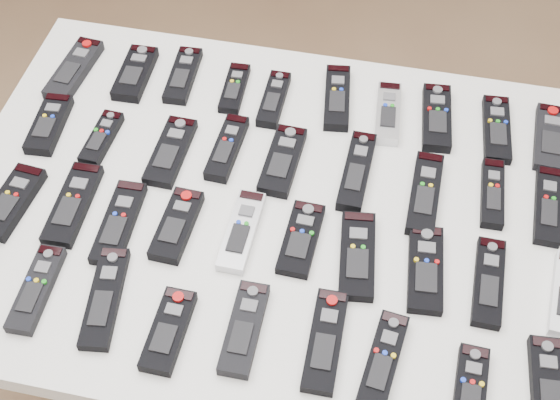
% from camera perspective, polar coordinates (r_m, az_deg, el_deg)
% --- Properties ---
extents(ground, '(4.00, 4.00, 0.00)m').
position_cam_1_polar(ground, '(2.20, -0.89, -10.46)').
color(ground, brown).
rests_on(ground, ground).
extents(table, '(1.25, 0.88, 0.78)m').
position_cam_1_polar(table, '(1.52, 0.00, -1.82)').
color(table, white).
rests_on(table, ground).
extents(remote_0, '(0.07, 0.19, 0.02)m').
position_cam_1_polar(remote_0, '(1.78, -14.84, 9.20)').
color(remote_0, black).
rests_on(remote_0, table).
extents(remote_1, '(0.07, 0.16, 0.02)m').
position_cam_1_polar(remote_1, '(1.74, -10.55, 9.09)').
color(remote_1, black).
rests_on(remote_1, table).
extents(remote_2, '(0.06, 0.17, 0.02)m').
position_cam_1_polar(remote_2, '(1.72, -7.11, 9.04)').
color(remote_2, black).
rests_on(remote_2, table).
extents(remote_3, '(0.05, 0.14, 0.02)m').
position_cam_1_polar(remote_3, '(1.68, -3.35, 8.16)').
color(remote_3, black).
rests_on(remote_3, table).
extents(remote_4, '(0.04, 0.15, 0.02)m').
position_cam_1_polar(remote_4, '(1.65, -0.46, 7.38)').
color(remote_4, black).
rests_on(remote_4, table).
extents(remote_5, '(0.07, 0.18, 0.02)m').
position_cam_1_polar(remote_5, '(1.66, 4.20, 7.48)').
color(remote_5, black).
rests_on(remote_5, table).
extents(remote_6, '(0.06, 0.17, 0.02)m').
position_cam_1_polar(remote_6, '(1.64, 7.90, 6.29)').
color(remote_6, '#B7B7BC').
rests_on(remote_6, table).
extents(remote_7, '(0.07, 0.18, 0.02)m').
position_cam_1_polar(remote_7, '(1.65, 11.39, 5.93)').
color(remote_7, black).
rests_on(remote_7, table).
extents(remote_8, '(0.06, 0.18, 0.02)m').
position_cam_1_polar(remote_8, '(1.65, 15.56, 5.01)').
color(remote_8, black).
rests_on(remote_8, table).
extents(remote_9, '(0.07, 0.18, 0.02)m').
position_cam_1_polar(remote_9, '(1.67, 19.16, 4.31)').
color(remote_9, black).
rests_on(remote_9, table).
extents(remote_10, '(0.07, 0.16, 0.02)m').
position_cam_1_polar(remote_10, '(1.67, -16.54, 5.34)').
color(remote_10, black).
rests_on(remote_10, table).
extents(remote_11, '(0.05, 0.14, 0.02)m').
position_cam_1_polar(remote_11, '(1.62, -12.92, 4.42)').
color(remote_11, black).
rests_on(remote_11, table).
extents(remote_12, '(0.06, 0.18, 0.02)m').
position_cam_1_polar(remote_12, '(1.57, -8.01, 3.53)').
color(remote_12, black).
rests_on(remote_12, table).
extents(remote_13, '(0.05, 0.17, 0.02)m').
position_cam_1_polar(remote_13, '(1.56, -3.90, 3.82)').
color(remote_13, black).
rests_on(remote_13, table).
extents(remote_14, '(0.07, 0.17, 0.02)m').
position_cam_1_polar(remote_14, '(1.53, 0.19, 2.90)').
color(remote_14, black).
rests_on(remote_14, table).
extents(remote_15, '(0.05, 0.19, 0.02)m').
position_cam_1_polar(remote_15, '(1.52, 5.63, 2.10)').
color(remote_15, black).
rests_on(remote_15, table).
extents(remote_16, '(0.06, 0.19, 0.02)m').
position_cam_1_polar(remote_16, '(1.51, 10.55, 0.45)').
color(remote_16, black).
rests_on(remote_16, table).
extents(remote_17, '(0.05, 0.16, 0.02)m').
position_cam_1_polar(remote_17, '(1.54, 15.28, 0.47)').
color(remote_17, black).
rests_on(remote_17, table).
extents(remote_18, '(0.05, 0.18, 0.02)m').
position_cam_1_polar(remote_18, '(1.55, 19.00, -0.40)').
color(remote_18, black).
rests_on(remote_18, table).
extents(remote_19, '(0.07, 0.17, 0.02)m').
position_cam_1_polar(remote_19, '(1.55, -19.03, -0.14)').
color(remote_19, black).
rests_on(remote_19, table).
extents(remote_20, '(0.06, 0.19, 0.02)m').
position_cam_1_polar(remote_20, '(1.52, -14.91, -0.29)').
color(remote_20, black).
rests_on(remote_20, table).
extents(remote_21, '(0.06, 0.19, 0.02)m').
position_cam_1_polar(remote_21, '(1.47, -11.70, -1.64)').
color(remote_21, black).
rests_on(remote_21, table).
extents(remote_22, '(0.06, 0.16, 0.02)m').
position_cam_1_polar(remote_22, '(1.45, -7.56, -1.84)').
color(remote_22, black).
rests_on(remote_22, table).
extents(remote_23, '(0.05, 0.18, 0.02)m').
position_cam_1_polar(remote_23, '(1.43, -2.83, -2.29)').
color(remote_23, '#B7B7BC').
rests_on(remote_23, table).
extents(remote_24, '(0.06, 0.16, 0.02)m').
position_cam_1_polar(remote_24, '(1.42, 1.54, -2.86)').
color(remote_24, black).
rests_on(remote_24, table).
extents(remote_25, '(0.08, 0.19, 0.02)m').
position_cam_1_polar(remote_25, '(1.40, 5.67, -4.06)').
color(remote_25, black).
rests_on(remote_25, table).
extents(remote_26, '(0.07, 0.18, 0.02)m').
position_cam_1_polar(remote_26, '(1.40, 10.59, -4.99)').
color(remote_26, black).
rests_on(remote_26, table).
extents(remote_27, '(0.05, 0.18, 0.02)m').
position_cam_1_polar(remote_27, '(1.41, 15.02, -5.83)').
color(remote_27, black).
rests_on(remote_27, table).
extents(remote_30, '(0.05, 0.17, 0.02)m').
position_cam_1_polar(remote_30, '(1.42, -17.39, -6.22)').
color(remote_30, black).
rests_on(remote_30, table).
extents(remote_31, '(0.08, 0.20, 0.02)m').
position_cam_1_polar(remote_31, '(1.38, -12.69, -6.99)').
color(remote_31, black).
rests_on(remote_31, table).
extents(remote_32, '(0.06, 0.15, 0.02)m').
position_cam_1_polar(remote_32, '(1.33, -8.16, -9.44)').
color(remote_32, black).
rests_on(remote_32, table).
extents(remote_33, '(0.05, 0.17, 0.02)m').
position_cam_1_polar(remote_33, '(1.32, -2.63, -9.38)').
color(remote_33, black).
rests_on(remote_33, table).
extents(remote_34, '(0.06, 0.19, 0.02)m').
position_cam_1_polar(remote_34, '(1.31, 3.33, -10.24)').
color(remote_34, black).
rests_on(remote_34, table).
extents(remote_35, '(0.07, 0.18, 0.02)m').
position_cam_1_polar(remote_35, '(1.30, 7.51, -11.66)').
color(remote_35, black).
rests_on(remote_35, table).
extents(remote_36, '(0.05, 0.15, 0.02)m').
position_cam_1_polar(remote_36, '(1.30, 13.75, -13.36)').
color(remote_36, black).
rests_on(remote_36, table).
extents(remote_37, '(0.06, 0.17, 0.02)m').
position_cam_1_polar(remote_37, '(1.34, 19.02, -12.78)').
color(remote_37, black).
rests_on(remote_37, table).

